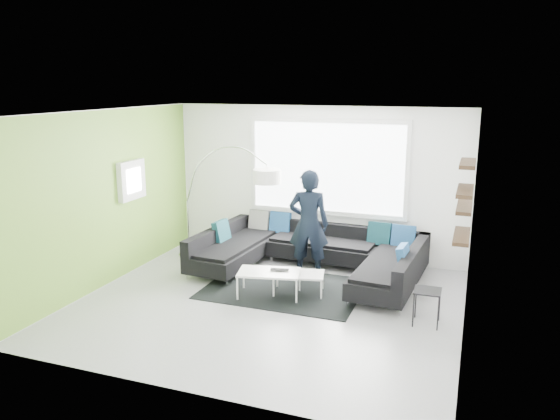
% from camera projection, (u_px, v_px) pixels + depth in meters
% --- Properties ---
extents(ground, '(5.50, 5.50, 0.00)m').
position_uv_depth(ground, '(268.00, 304.00, 8.09)').
color(ground, gray).
rests_on(ground, ground).
extents(room_shell, '(5.54, 5.04, 2.82)m').
position_uv_depth(room_shell, '(275.00, 182.00, 7.85)').
color(room_shell, white).
rests_on(room_shell, ground).
extents(sectional_sofa, '(3.80, 2.51, 0.79)m').
position_uv_depth(sectional_sofa, '(309.00, 255.00, 9.22)').
color(sectional_sofa, black).
rests_on(sectional_sofa, ground).
extents(rug, '(2.43, 1.77, 0.01)m').
position_uv_depth(rug, '(284.00, 288.00, 8.67)').
color(rug, black).
rests_on(rug, ground).
extents(coffee_table, '(1.33, 0.95, 0.39)m').
position_uv_depth(coffee_table, '(284.00, 283.00, 8.40)').
color(coffee_table, white).
rests_on(coffee_table, ground).
extents(arc_lamp, '(2.19, 1.40, 2.15)m').
position_uv_depth(arc_lamp, '(187.00, 201.00, 10.05)').
color(arc_lamp, silver).
rests_on(arc_lamp, ground).
extents(side_table, '(0.36, 0.36, 0.49)m').
position_uv_depth(side_table, '(427.00, 307.00, 7.37)').
color(side_table, black).
rests_on(side_table, ground).
extents(person, '(0.82, 0.67, 1.83)m').
position_uv_depth(person, '(309.00, 224.00, 9.04)').
color(person, black).
rests_on(person, ground).
extents(laptop, '(0.36, 0.30, 0.02)m').
position_uv_depth(laptop, '(279.00, 271.00, 8.30)').
color(laptop, black).
rests_on(laptop, coffee_table).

